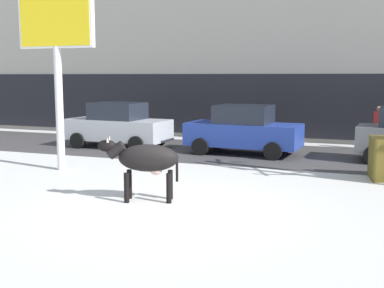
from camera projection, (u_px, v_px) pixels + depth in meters
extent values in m
plane|color=silver|center=(167.00, 209.00, 10.64)|extent=(120.00, 120.00, 0.00)
cube|color=#423F3F|center=(253.00, 153.00, 18.27)|extent=(60.00, 5.60, 0.01)
cube|color=gray|center=(287.00, 2.00, 23.72)|extent=(44.00, 6.00, 13.00)
cube|color=black|center=(273.00, 106.00, 21.57)|extent=(43.12, 0.10, 2.80)
ellipsoid|color=black|center=(148.00, 158.00, 11.23)|extent=(1.52, 1.00, 0.64)
cylinder|color=black|center=(127.00, 188.00, 11.15)|extent=(0.12, 0.12, 0.70)
cylinder|color=black|center=(129.00, 184.00, 11.53)|extent=(0.12, 0.12, 0.70)
cylinder|color=black|center=(169.00, 188.00, 11.10)|extent=(0.12, 0.12, 0.70)
cylinder|color=black|center=(170.00, 185.00, 11.49)|extent=(0.12, 0.12, 0.70)
cylinder|color=black|center=(116.00, 150.00, 11.23)|extent=(0.53, 0.39, 0.44)
ellipsoid|color=black|center=(107.00, 146.00, 11.23)|extent=(0.49, 0.36, 0.28)
cone|color=beige|center=(107.00, 140.00, 11.10)|extent=(0.09, 0.13, 0.15)
cone|color=beige|center=(109.00, 138.00, 11.31)|extent=(0.09, 0.13, 0.15)
cylinder|color=black|center=(177.00, 169.00, 11.23)|extent=(0.06, 0.06, 0.60)
ellipsoid|color=beige|center=(156.00, 171.00, 11.26)|extent=(0.34, 0.31, 0.20)
cylinder|color=silver|center=(59.00, 109.00, 14.87)|extent=(0.24, 0.24, 3.80)
cube|color=silver|center=(56.00, 17.00, 14.48)|extent=(2.52, 0.26, 1.82)
cube|color=yellow|center=(55.00, 17.00, 14.46)|extent=(2.40, 0.22, 1.70)
cube|color=#B7BABF|center=(118.00, 130.00, 19.73)|extent=(4.30, 2.02, 0.84)
cube|color=#1E232D|center=(118.00, 111.00, 19.62)|extent=(2.09, 1.67, 0.68)
cylinder|color=black|center=(158.00, 139.00, 20.04)|extent=(0.65, 0.26, 0.64)
cylinder|color=black|center=(136.00, 144.00, 18.44)|extent=(0.65, 0.26, 0.64)
cylinder|color=black|center=(103.00, 136.00, 21.13)|extent=(0.65, 0.26, 0.64)
cylinder|color=black|center=(78.00, 141.00, 19.54)|extent=(0.65, 0.26, 0.64)
cube|color=#233D9E|center=(243.00, 134.00, 18.06)|extent=(4.30, 2.02, 0.84)
cube|color=#1E232D|center=(244.00, 114.00, 17.95)|extent=(2.09, 1.67, 0.68)
cylinder|color=black|center=(285.00, 145.00, 18.36)|extent=(0.65, 0.26, 0.64)
cylinder|color=black|center=(273.00, 151.00, 16.77)|extent=(0.65, 0.26, 0.64)
cylinder|color=black|center=(217.00, 141.00, 19.46)|extent=(0.65, 0.26, 0.64)
cylinder|color=black|center=(200.00, 147.00, 17.87)|extent=(0.65, 0.26, 0.64)
cylinder|color=black|center=(377.00, 148.00, 17.45)|extent=(0.65, 0.26, 0.64)
cylinder|color=black|center=(373.00, 155.00, 15.91)|extent=(0.65, 0.26, 0.64)
cylinder|color=#282833|center=(377.00, 139.00, 19.18)|extent=(0.24, 0.24, 0.88)
cube|color=maroon|center=(378.00, 120.00, 19.07)|extent=(0.36, 0.22, 0.64)
sphere|color=#9E7051|center=(379.00, 109.00, 19.01)|extent=(0.20, 0.20, 0.20)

